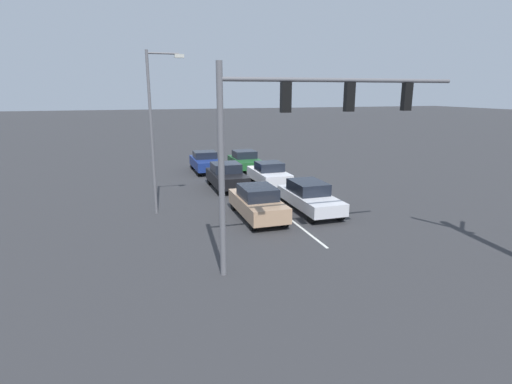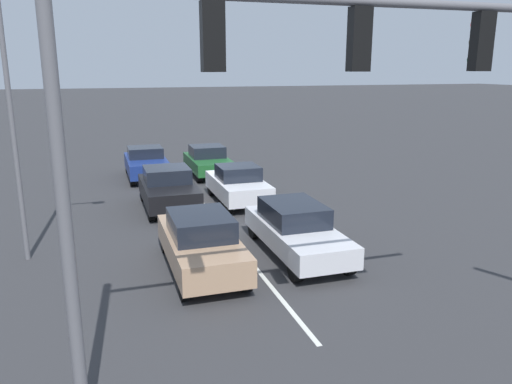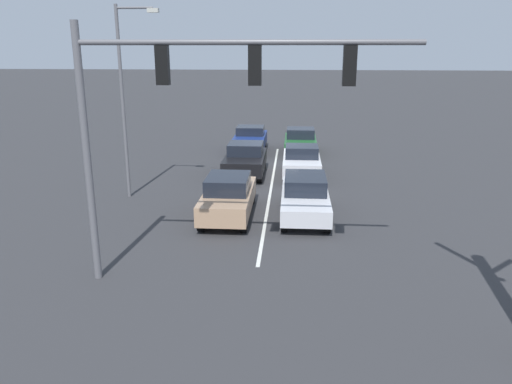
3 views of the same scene
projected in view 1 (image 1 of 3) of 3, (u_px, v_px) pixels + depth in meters
ground_plane at (245, 184)px, 26.53m from camera, size 240.00×240.00×0.00m
lane_stripe_left_divider at (258, 195)px, 23.88m from camera, size 0.12×17.73×0.01m
car_tan_midlane_front at (258, 202)px, 19.26m from camera, size 1.78×4.45×1.59m
car_silver_leftlane_front at (309, 196)px, 20.45m from camera, size 1.77×4.73×1.52m
car_black_midlane_second at (227, 176)px, 25.25m from camera, size 1.94×4.11×1.60m
car_white_leftlane_second at (269, 174)px, 26.06m from camera, size 1.82×4.05×1.55m
car_darkgreen_leftlane_third at (245, 160)px, 31.26m from camera, size 1.88×4.11×1.49m
car_navy_midlane_third at (206, 162)px, 30.57m from camera, size 1.88×4.19×1.53m
traffic_signal_gantry at (300, 122)px, 13.03m from camera, size 8.55×0.37×6.89m
street_lamp_right_shoulder at (155, 123)px, 19.18m from camera, size 1.78×0.24×7.87m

